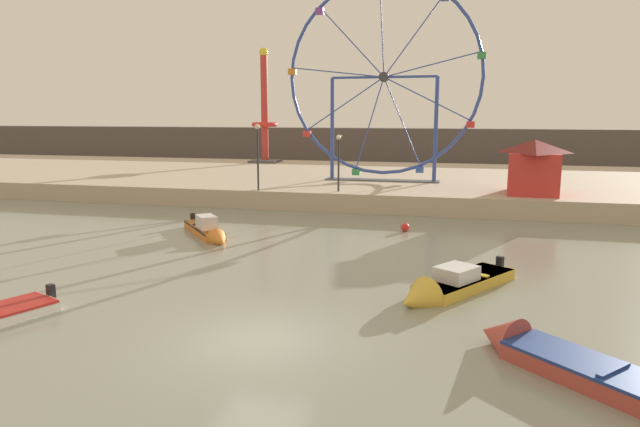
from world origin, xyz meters
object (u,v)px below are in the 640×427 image
(ferris_wheel_blue_frame, at_px, (384,80))
(drop_tower_red_tower, at_px, (265,119))
(promenade_lamp_near, at_px, (258,148))
(motorboat_mustard_yellow, at_px, (447,287))
(mooring_buoy_orange, at_px, (405,227))
(carnival_booth_red_striped, at_px, (533,166))
(promenade_lamp_far, at_px, (339,154))
(motorboat_orange_hull, at_px, (209,231))
(motorboat_faded_red, at_px, (554,357))

(ferris_wheel_blue_frame, distance_m, drop_tower_red_tower, 19.20)
(ferris_wheel_blue_frame, relative_size, promenade_lamp_near, 3.41)
(motorboat_mustard_yellow, xyz_separation_m, mooring_buoy_orange, (-2.30, 10.01, -0.05))
(ferris_wheel_blue_frame, distance_m, promenade_lamp_near, 10.97)
(motorboat_mustard_yellow, xyz_separation_m, drop_tower_red_tower, (-18.75, 35.30, 5.26))
(carnival_booth_red_striped, relative_size, promenade_lamp_near, 0.98)
(promenade_lamp_far, bearing_deg, carnival_booth_red_striped, 8.59)
(motorboat_orange_hull, distance_m, ferris_wheel_blue_frame, 18.87)
(drop_tower_red_tower, bearing_deg, promenade_lamp_near, -72.01)
(motorboat_orange_hull, relative_size, ferris_wheel_blue_frame, 0.33)
(mooring_buoy_orange, bearing_deg, motorboat_mustard_yellow, -77.04)
(motorboat_orange_hull, relative_size, motorboat_faded_red, 1.03)
(ferris_wheel_blue_frame, distance_m, mooring_buoy_orange, 14.87)
(mooring_buoy_orange, bearing_deg, promenade_lamp_far, 129.68)
(motorboat_orange_hull, xyz_separation_m, mooring_buoy_orange, (9.37, 3.64, -0.08))
(motorboat_mustard_yellow, distance_m, ferris_wheel_blue_frame, 24.10)
(carnival_booth_red_striped, distance_m, promenade_lamp_far, 11.95)
(drop_tower_red_tower, distance_m, mooring_buoy_orange, 30.63)
(ferris_wheel_blue_frame, bearing_deg, motorboat_mustard_yellow, -76.99)
(motorboat_faded_red, relative_size, promenade_lamp_far, 1.30)
(motorboat_orange_hull, bearing_deg, promenade_lamp_far, 112.99)
(motorboat_orange_hull, relative_size, motorboat_mustard_yellow, 0.88)
(motorboat_orange_hull, relative_size, carnival_booth_red_striped, 1.15)
(drop_tower_red_tower, xyz_separation_m, promenade_lamp_near, (6.59, -20.28, -1.61))
(mooring_buoy_orange, bearing_deg, motorboat_faded_red, -72.00)
(motorboat_faded_red, relative_size, mooring_buoy_orange, 10.51)
(motorboat_mustard_yellow, bearing_deg, promenade_lamp_near, -107.16)
(motorboat_mustard_yellow, height_order, carnival_booth_red_striped, carnival_booth_red_striped)
(promenade_lamp_far, height_order, mooring_buoy_orange, promenade_lamp_far)
(drop_tower_red_tower, height_order, carnival_booth_red_striped, drop_tower_red_tower)
(motorboat_faded_red, bearing_deg, promenade_lamp_near, -11.45)
(drop_tower_red_tower, height_order, mooring_buoy_orange, drop_tower_red_tower)
(drop_tower_red_tower, height_order, promenade_lamp_near, drop_tower_red_tower)
(ferris_wheel_blue_frame, bearing_deg, promenade_lamp_far, -106.95)
(ferris_wheel_blue_frame, height_order, drop_tower_red_tower, ferris_wheel_blue_frame)
(mooring_buoy_orange, bearing_deg, motorboat_orange_hull, -158.79)
(motorboat_orange_hull, bearing_deg, mooring_buoy_orange, 70.49)
(promenade_lamp_near, distance_m, promenade_lamp_far, 5.18)
(carnival_booth_red_striped, xyz_separation_m, promenade_lamp_far, (-11.80, -1.78, 0.64))
(motorboat_faded_red, bearing_deg, carnival_booth_red_striped, -53.29)
(motorboat_mustard_yellow, relative_size, carnival_booth_red_striped, 1.31)
(motorboat_faded_red, distance_m, ferris_wheel_blue_frame, 29.35)
(motorboat_orange_hull, distance_m, drop_tower_red_tower, 30.23)
(promenade_lamp_near, height_order, promenade_lamp_far, promenade_lamp_near)
(motorboat_orange_hull, height_order, promenade_lamp_far, promenade_lamp_far)
(motorboat_mustard_yellow, relative_size, motorboat_faded_red, 1.17)
(motorboat_faded_red, bearing_deg, promenade_lamp_far, -22.90)
(motorboat_faded_red, relative_size, ferris_wheel_blue_frame, 0.32)
(ferris_wheel_blue_frame, bearing_deg, motorboat_orange_hull, -112.65)
(motorboat_orange_hull, xyz_separation_m, ferris_wheel_blue_frame, (6.56, 15.73, 8.12))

